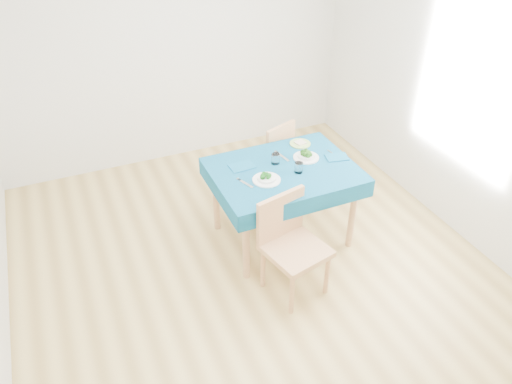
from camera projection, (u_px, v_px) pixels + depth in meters
name	position (u px, v px, depth m)	size (l,w,h in m)	color
room_shell	(256.00, 136.00, 3.61)	(4.02, 4.52, 2.73)	#A98746
table	(283.00, 204.00, 4.56)	(1.24, 0.94, 0.76)	navy
chair_near	(297.00, 237.00, 3.89)	(0.45, 0.50, 1.13)	tan
chair_far	(268.00, 154.00, 5.13)	(0.37, 0.40, 0.92)	tan
bowl_near	(267.00, 177.00, 4.17)	(0.24, 0.24, 0.07)	white
bowl_far	(306.00, 155.00, 4.47)	(0.23, 0.23, 0.07)	white
fork_near	(245.00, 183.00, 4.15)	(0.02, 0.18, 0.00)	silver
knife_near	(273.00, 180.00, 4.20)	(0.02, 0.23, 0.00)	silver
fork_far	(282.00, 156.00, 4.51)	(0.03, 0.20, 0.00)	silver
knife_far	(335.00, 155.00, 4.53)	(0.02, 0.22, 0.00)	silver
napkin_near	(242.00, 166.00, 4.36)	(0.21, 0.15, 0.01)	#0D5075
napkin_far	(337.00, 157.00, 4.49)	(0.20, 0.14, 0.01)	#0D5075
tumbler_center	(275.00, 159.00, 4.39)	(0.07, 0.07, 0.09)	white
tumbler_side	(299.00, 168.00, 4.27)	(0.07, 0.07, 0.09)	white
side_plate	(300.00, 144.00, 4.70)	(0.20, 0.20, 0.01)	#9CC560
bread_slice	(300.00, 143.00, 4.70)	(0.09, 0.09, 0.01)	beige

